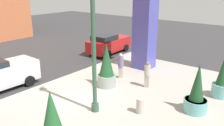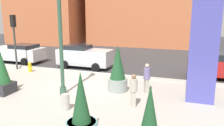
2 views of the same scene
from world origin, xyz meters
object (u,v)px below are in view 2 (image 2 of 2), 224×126
Objects in this scene: car_passing_lane at (221,66)px; potted_plant_by_pillar at (1,73)px; art_pillar_blue at (204,45)px; concrete_bollard at (66,102)px; lamp_post at (61,42)px; pedestrian_by_curb at (147,77)px; fire_hydrant at (30,67)px; traffic_light_corner at (14,33)px; car_far_lane at (84,56)px; car_curb_east at (19,53)px; potted_plant_near_left at (81,114)px; potted_plant_mid_plaza at (118,71)px; pedestrian_on_sidewalk at (134,89)px.

potted_plant_by_pillar is at bearing -148.72° from car_passing_lane.
art_pillar_blue is 7.45× the size of concrete_bollard.
lamp_post reaches higher than concrete_bollard.
fire_hydrant is at bearing 168.80° from pedestrian_by_curb.
car_far_lane is at bearing 25.07° from traffic_light_corner.
potted_plant_by_pillar is 3.30× the size of fire_hydrant.
car_curb_east is at bearing 139.48° from concrete_bollard.
fire_hydrant is 4.07m from car_curb_east.
lamp_post is 2.37× the size of potted_plant_by_pillar.
concrete_bollard is (1.19, -1.78, -2.48)m from lamp_post.
art_pillar_blue reaches higher than concrete_bollard.
potted_plant_near_left is 5.25m from potted_plant_mid_plaza.
fire_hydrant is at bearing 171.11° from art_pillar_blue.
potted_plant_mid_plaza reaches higher than car_curb_east.
car_far_lane is at bearing 152.58° from art_pillar_blue.
car_passing_lane is at bearing 31.28° from potted_plant_by_pillar.
pedestrian_by_curb is at bearing -19.74° from car_curb_east.
potted_plant_near_left reaches higher than car_curb_east.
fire_hydrant is at bearing 156.13° from pedestrian_on_sidewalk.
potted_plant_mid_plaza is 2.40m from pedestrian_on_sidewalk.
car_curb_east is (-10.53, 4.51, -0.33)m from potted_plant_mid_plaza.
potted_plant_near_left is 11.16m from car_passing_lane.
car_far_lane is at bearing 0.26° from car_curb_east.
pedestrian_by_curb is (1.61, 0.16, -0.24)m from potted_plant_mid_plaza.
lamp_post reaches higher than car_curb_east.
art_pillar_blue is at bearing 30.34° from concrete_bollard.
potted_plant_by_pillar is (-10.12, -2.53, -1.65)m from art_pillar_blue.
lamp_post is 1.42× the size of traffic_light_corner.
potted_plant_near_left is 0.57× the size of car_far_lane.
car_passing_lane is 2.74× the size of pedestrian_on_sidewalk.
potted_plant_by_pillar reaches higher than car_passing_lane.
traffic_light_corner is 14.90m from car_passing_lane.
car_passing_lane is at bearing 11.28° from fire_hydrant.
potted_plant_near_left is 10.79m from car_far_lane.
potted_plant_mid_plaza is 3.65m from concrete_bollard.
car_passing_lane is (11.48, 6.97, -0.28)m from potted_plant_by_pillar.
car_far_lane is at bearing 115.00° from potted_plant_near_left.
potted_plant_mid_plaza is at bearing 125.45° from pedestrian_on_sidewalk.
potted_plant_near_left is 0.56× the size of car_passing_lane.
potted_plant_near_left reaches higher than car_passing_lane.
car_far_lane reaches higher than pedestrian_by_curb.
car_curb_east is at bearing 151.54° from pedestrian_on_sidewalk.
fire_hydrant is at bearing -140.81° from car_far_lane.
potted_plant_mid_plaza reaches higher than car_passing_lane.
potted_plant_near_left is at bearing -86.27° from potted_plant_mid_plaza.
car_passing_lane is at bearing 0.15° from car_curb_east.
car_curb_east is at bearing 138.10° from potted_plant_near_left.
lamp_post is at bearing -75.12° from car_far_lane.
fire_hydrant is 0.18× the size of traffic_light_corner.
art_pillar_blue is 2.14× the size of potted_plant_mid_plaza.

